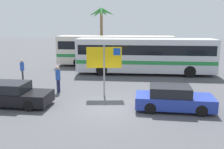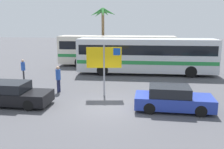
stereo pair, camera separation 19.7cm
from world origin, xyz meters
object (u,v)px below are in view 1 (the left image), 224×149
(car_blue, at_px, (173,99))
(pedestrian_near_sign, at_px, (58,77))
(bus_front_coach, at_px, (145,54))
(pedestrian_by_bus, at_px, (22,68))
(ferry_sign, at_px, (105,60))
(bus_rear_coach, at_px, (115,49))
(car_black, at_px, (11,94))

(car_blue, bearing_deg, pedestrian_near_sign, 161.55)
(bus_front_coach, height_order, pedestrian_by_bus, bus_front_coach)
(bus_front_coach, relative_size, ferry_sign, 3.80)
(bus_rear_coach, xyz_separation_m, car_blue, (4.21, -13.44, -1.15))
(car_black, bearing_deg, pedestrian_near_sign, 58.51)
(car_blue, relative_size, pedestrian_by_bus, 2.42)
(bus_rear_coach, distance_m, car_blue, 14.13)
(car_blue, height_order, pedestrian_near_sign, pedestrian_near_sign)
(bus_rear_coach, height_order, car_black, bus_rear_coach)
(pedestrian_near_sign, distance_m, pedestrian_by_bus, 4.92)
(bus_front_coach, height_order, car_blue, bus_front_coach)
(ferry_sign, bearing_deg, car_black, -160.71)
(bus_rear_coach, height_order, ferry_sign, ferry_sign)
(bus_front_coach, bearing_deg, pedestrian_by_bus, -159.17)
(pedestrian_near_sign, bearing_deg, car_blue, -3.39)
(ferry_sign, bearing_deg, bus_front_coach, 62.35)
(bus_rear_coach, bearing_deg, pedestrian_near_sign, -105.30)
(bus_front_coach, bearing_deg, car_blue, -82.81)
(bus_rear_coach, bearing_deg, bus_front_coach, -52.60)
(ferry_sign, height_order, car_blue, ferry_sign)
(car_black, bearing_deg, bus_rear_coach, 72.18)
(pedestrian_near_sign, bearing_deg, car_black, -105.46)
(bus_front_coach, height_order, car_black, bus_front_coach)
(car_black, bearing_deg, pedestrian_by_bus, 110.72)
(bus_front_coach, bearing_deg, pedestrian_near_sign, -131.34)
(pedestrian_near_sign, relative_size, pedestrian_by_bus, 1.03)
(bus_rear_coach, distance_m, pedestrian_near_sign, 11.11)
(bus_front_coach, bearing_deg, car_black, -129.09)
(bus_rear_coach, height_order, car_blue, bus_rear_coach)
(bus_front_coach, xyz_separation_m, ferry_sign, (-2.75, -7.14, 0.54))
(ferry_sign, distance_m, car_black, 5.86)
(bus_front_coach, distance_m, ferry_sign, 7.67)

